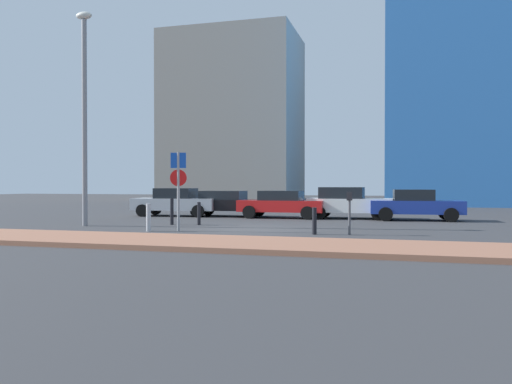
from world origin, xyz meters
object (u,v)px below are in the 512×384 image
at_px(parked_car_red, 282,204).
at_px(street_lamp, 84,103).
at_px(traffic_bollard_mid, 172,212).
at_px(parked_car_blue, 415,205).
at_px(traffic_bollard_far, 314,221).
at_px(parked_car_white, 348,202).
at_px(traffic_bollard_edge, 199,213).
at_px(parked_car_black, 227,203).
at_px(traffic_bollard_near, 149,217).
at_px(parked_car_silver, 176,202).
at_px(parking_meter, 350,207).
at_px(parking_sign_post, 178,181).

xyz_separation_m(parked_car_red, street_lamp, (-6.60, -6.88, 4.24)).
bearing_deg(traffic_bollard_mid, parked_car_blue, 28.98).
distance_m(street_lamp, traffic_bollard_far, 10.59).
height_order(parked_car_white, parked_car_blue, parked_car_white).
height_order(parked_car_white, traffic_bollard_edge, parked_car_white).
distance_m(parked_car_blue, traffic_bollard_mid, 11.23).
bearing_deg(traffic_bollard_edge, traffic_bollard_far, -27.84).
distance_m(parked_car_black, traffic_bollard_far, 10.40).
relative_size(parked_car_black, traffic_bollard_far, 4.69).
distance_m(parked_car_blue, traffic_bollard_edge, 10.14).
relative_size(parked_car_blue, traffic_bollard_near, 4.30).
relative_size(parked_car_red, parked_car_blue, 1.00).
distance_m(parked_car_white, traffic_bollard_near, 10.83).
bearing_deg(traffic_bollard_mid, parked_car_silver, 112.87).
relative_size(parked_car_red, traffic_bollard_mid, 3.88).
height_order(parking_meter, traffic_bollard_far, parking_meter).
distance_m(parking_meter, traffic_bollard_near, 7.09).
xyz_separation_m(traffic_bollard_near, traffic_bollard_mid, (-0.45, 2.93, 0.05)).
relative_size(parked_car_white, traffic_bollard_mid, 3.72).
xyz_separation_m(parked_car_blue, parking_meter, (-2.32, -7.71, 0.19)).
bearing_deg(traffic_bollard_far, parked_car_silver, 137.30).
bearing_deg(parked_car_white, parked_car_blue, -9.04).
height_order(parking_sign_post, traffic_bollard_far, parking_sign_post).
height_order(parked_car_black, parked_car_blue, parked_car_blue).
height_order(parked_car_black, traffic_bollard_near, parked_car_black).
bearing_deg(traffic_bollard_mid, parking_meter, -16.87).
height_order(traffic_bollard_mid, traffic_bollard_edge, traffic_bollard_mid).
distance_m(parked_car_red, traffic_bollard_far, 8.47).
bearing_deg(street_lamp, parked_car_red, 46.18).
relative_size(traffic_bollard_mid, traffic_bollard_far, 1.21).
distance_m(parked_car_red, parked_car_white, 3.26).
xyz_separation_m(traffic_bollard_near, traffic_bollard_edge, (0.64, 3.22, -0.02)).
relative_size(parked_car_silver, parked_car_black, 1.08).
distance_m(parked_car_black, parking_meter, 10.93).
relative_size(parked_car_blue, traffic_bollard_far, 4.71).
distance_m(parked_car_silver, parking_meter, 12.55).
bearing_deg(street_lamp, parking_meter, -4.54).
height_order(parked_car_silver, parked_car_red, parked_car_silver).
relative_size(parking_sign_post, traffic_bollard_edge, 3.01).
bearing_deg(traffic_bollard_far, traffic_bollard_edge, 152.16).
relative_size(parking_sign_post, traffic_bollard_mid, 2.59).
bearing_deg(traffic_bollard_edge, street_lamp, -158.05).
bearing_deg(traffic_bollard_mid, parked_car_black, 86.53).
bearing_deg(parked_car_white, street_lamp, -143.14).
xyz_separation_m(parking_meter, traffic_bollard_near, (-7.05, -0.66, -0.43)).
xyz_separation_m(parked_car_white, parking_meter, (0.84, -8.22, 0.12)).
bearing_deg(parked_car_white, traffic_bollard_edge, -134.58).
bearing_deg(traffic_bollard_mid, traffic_bollard_edge, 14.78).
relative_size(traffic_bollard_near, traffic_bollard_edge, 1.05).
bearing_deg(parked_car_black, parked_car_blue, -3.43).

